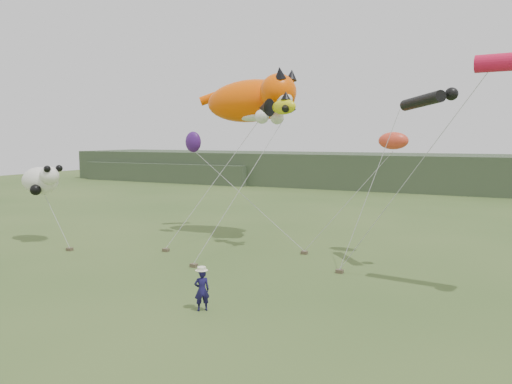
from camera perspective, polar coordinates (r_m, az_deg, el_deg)
ground at (r=19.45m, az=-7.46°, el=-11.55°), size 120.00×120.00×0.00m
headland at (r=61.72m, az=13.34°, el=2.33°), size 90.00×13.00×4.00m
festival_attendant at (r=17.50m, az=-6.21°, el=-11.08°), size 0.62×0.61×1.45m
sandbag_anchors at (r=24.83m, az=-5.25°, el=-7.41°), size 14.36×4.92×0.16m
cat_kite at (r=29.20m, az=0.04°, el=10.50°), size 7.17×3.82×3.05m
fish_kite at (r=25.76m, az=2.38°, el=9.72°), size 2.46×1.64×1.22m
tube_kites at (r=20.88m, az=25.75°, el=12.06°), size 6.84×4.88×2.05m
panda_kite at (r=30.58m, az=-23.33°, el=1.25°), size 2.75×1.78×1.71m
misc_kites at (r=26.90m, az=4.31°, el=5.79°), size 12.99×1.08×1.24m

